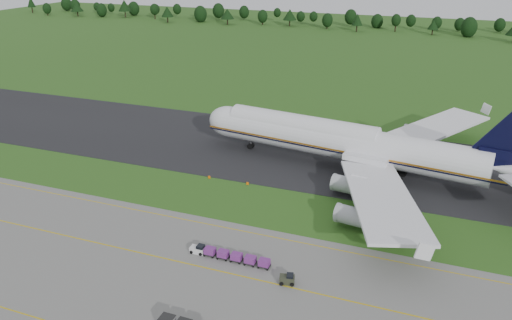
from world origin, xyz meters
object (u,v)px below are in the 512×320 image
at_px(baggage_train, 228,255).
at_px(utility_cart, 287,280).
at_px(aircraft, 351,143).
at_px(edge_markers, 228,180).

relative_size(baggage_train, utility_cart, 5.54).
xyz_separation_m(aircraft, edge_markers, (-22.49, -15.49, -5.91)).
distance_m(aircraft, utility_cart, 44.44).
relative_size(utility_cart, edge_markers, 0.26).
xyz_separation_m(baggage_train, edge_markers, (-11.38, 26.06, -0.52)).
xyz_separation_m(aircraft, utility_cart, (-0.67, -44.09, -5.53)).
height_order(aircraft, baggage_train, aircraft).
distance_m(baggage_train, utility_cart, 10.74).
relative_size(aircraft, baggage_train, 5.74).
bearing_deg(aircraft, edge_markers, -145.43).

